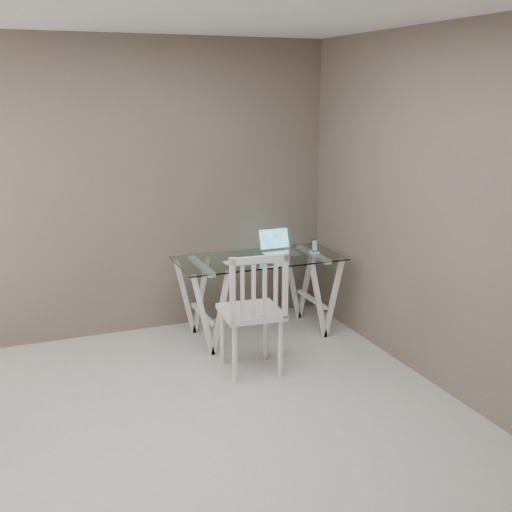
# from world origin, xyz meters

# --- Properties ---
(room) EXTENTS (4.50, 4.52, 2.71)m
(room) POSITION_xyz_m (-0.06, 0.02, 1.72)
(room) COLOR #B3B1AB
(room) RESTS_ON ground
(desk) EXTENTS (1.50, 0.70, 0.75)m
(desk) POSITION_xyz_m (1.12, 1.69, 0.38)
(desk) COLOR silver
(desk) RESTS_ON ground
(chair) EXTENTS (0.50, 0.50, 1.02)m
(chair) POSITION_xyz_m (0.76, 0.91, 0.56)
(chair) COLOR silver
(chair) RESTS_ON ground
(laptop) EXTENTS (0.32, 0.29, 0.22)m
(laptop) POSITION_xyz_m (1.36, 1.80, 0.80)
(laptop) COLOR #B4B4B8
(laptop) RESTS_ON desk
(keyboard) EXTENTS (0.30, 0.13, 0.01)m
(keyboard) POSITION_xyz_m (0.90, 1.61, 0.75)
(keyboard) COLOR silver
(keyboard) RESTS_ON desk
(mouse) EXTENTS (0.10, 0.06, 0.03)m
(mouse) POSITION_xyz_m (1.13, 1.48, 0.76)
(mouse) COLOR white
(mouse) RESTS_ON desk
(phone_dock) EXTENTS (0.07, 0.07, 0.13)m
(phone_dock) POSITION_xyz_m (1.67, 1.66, 0.78)
(phone_dock) COLOR white
(phone_dock) RESTS_ON desk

